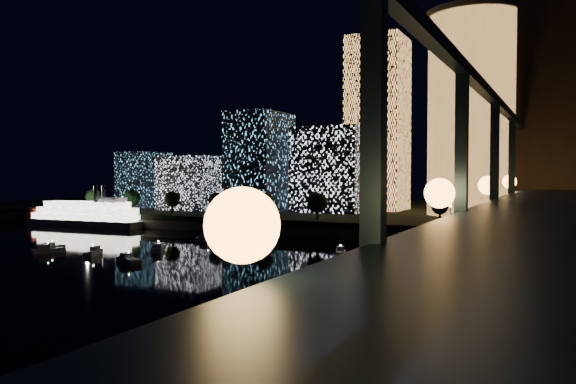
% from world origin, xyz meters
% --- Properties ---
extents(ground, '(520.00, 520.00, 0.00)m').
position_xyz_m(ground, '(0.00, 0.00, 0.00)').
color(ground, black).
rests_on(ground, ground).
extents(far_bank, '(420.00, 160.00, 5.00)m').
position_xyz_m(far_bank, '(0.00, 160.00, 2.50)').
color(far_bank, black).
rests_on(far_bank, ground).
extents(seawall, '(420.00, 6.00, 3.00)m').
position_xyz_m(seawall, '(0.00, 82.00, 1.50)').
color(seawall, '#6B5E4C').
rests_on(seawall, ground).
extents(tower_cylindrical, '(34.00, 34.00, 74.03)m').
position_xyz_m(tower_cylindrical, '(32.76, 131.84, 42.14)').
color(tower_cylindrical, '#F2A14D').
rests_on(tower_cylindrical, far_bank).
extents(tower_rectangular, '(22.52, 22.52, 71.66)m').
position_xyz_m(tower_rectangular, '(-7.40, 145.38, 40.83)').
color(tower_rectangular, '#F2A14D').
rests_on(tower_rectangular, far_bank).
extents(midrise_blocks, '(111.79, 36.19, 39.87)m').
position_xyz_m(midrise_blocks, '(-52.54, 119.61, 21.29)').
color(midrise_blocks, white).
rests_on(midrise_blocks, far_bank).
extents(truss_bridge, '(13.00, 266.00, 50.00)m').
position_xyz_m(truss_bridge, '(65.00, 3.72, 16.25)').
color(truss_bridge, navy).
rests_on(truss_bridge, ground).
extents(riverboat, '(54.31, 14.96, 16.17)m').
position_xyz_m(riverboat, '(-103.75, 75.61, 4.15)').
color(riverboat, silver).
rests_on(riverboat, ground).
extents(motorboats, '(122.15, 88.52, 2.78)m').
position_xyz_m(motorboats, '(-12.85, 17.70, 0.81)').
color(motorboats, silver).
rests_on(motorboats, ground).
extents(esplanade_trees, '(166.84, 6.92, 8.96)m').
position_xyz_m(esplanade_trees, '(-34.34, 88.00, 10.47)').
color(esplanade_trees, black).
rests_on(esplanade_trees, far_bank).
extents(street_lamps, '(132.70, 0.70, 5.65)m').
position_xyz_m(street_lamps, '(-34.00, 94.00, 9.02)').
color(street_lamps, black).
rests_on(street_lamps, far_bank).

